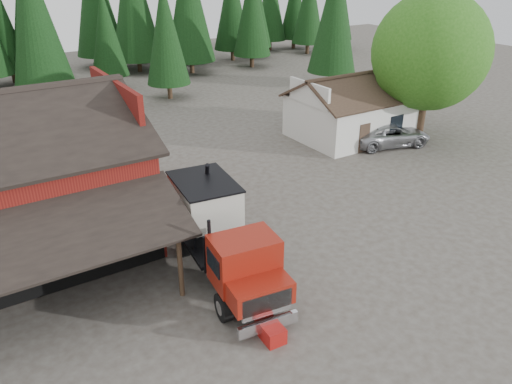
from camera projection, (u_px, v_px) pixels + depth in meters
ground at (326, 277)px, 20.95m from camera, size 120.00×120.00×0.00m
farmhouse at (351, 114)px, 36.39m from camera, size 8.60×6.42×4.65m
deciduous_tree at (430, 56)px, 34.18m from camera, size 8.00×8.00×10.20m
conifer_backdrop at (73, 81)px, 52.95m from camera, size 76.00×16.00×16.00m
near_pine_b at (165, 33)px, 44.15m from camera, size 3.96×3.96×10.40m
near_pine_c at (335, 14)px, 48.37m from camera, size 4.84×4.84×12.40m
near_pine_d at (34, 18)px, 41.73m from camera, size 5.28×5.28×13.40m
feed_truck at (219, 231)px, 20.59m from camera, size 3.51×9.38×4.13m
silver_car at (390, 135)px, 34.97m from camera, size 6.18×4.07×1.58m
equip_box at (271, 331)px, 17.51m from camera, size 0.76×1.14×0.60m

